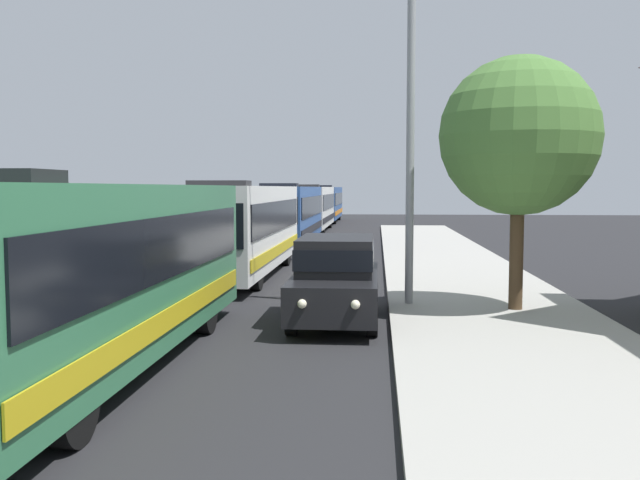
% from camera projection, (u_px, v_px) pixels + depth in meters
% --- Properties ---
extents(bus_lead, '(2.58, 10.67, 3.21)m').
position_uv_depth(bus_lead, '(94.00, 268.00, 11.17)').
color(bus_lead, '#33724C').
rests_on(bus_lead, ground_plane).
extents(bus_second_in_line, '(2.58, 11.10, 3.21)m').
position_uv_depth(bus_second_in_line, '(242.00, 226.00, 23.38)').
color(bus_second_in_line, silver).
rests_on(bus_second_in_line, ground_plane).
extents(bus_middle, '(2.58, 11.45, 3.21)m').
position_uv_depth(bus_middle, '(289.00, 213.00, 35.72)').
color(bus_middle, '#284C8C').
rests_on(bus_middle, ground_plane).
extents(bus_fourth_in_line, '(2.58, 11.52, 3.21)m').
position_uv_depth(bus_fourth_in_line, '(311.00, 206.00, 47.80)').
color(bus_fourth_in_line, silver).
rests_on(bus_fourth_in_line, ground_plane).
extents(bus_rear, '(2.58, 11.74, 3.21)m').
position_uv_depth(bus_rear, '(325.00, 203.00, 60.17)').
color(bus_rear, '#284C8C').
rests_on(bus_rear, ground_plane).
extents(white_suv, '(1.86, 4.72, 1.90)m').
position_uv_depth(white_suv, '(336.00, 276.00, 15.31)').
color(white_suv, black).
rests_on(white_suv, ground_plane).
extents(box_truck_oncoming, '(2.35, 8.41, 3.15)m').
position_uv_depth(box_truck_oncoming, '(288.00, 202.00, 60.63)').
color(box_truck_oncoming, white).
rests_on(box_truck_oncoming, ground_plane).
extents(streetlamp_mid, '(6.45, 0.28, 8.06)m').
position_uv_depth(streetlamp_mid, '(411.00, 99.00, 16.59)').
color(streetlamp_mid, gray).
rests_on(streetlamp_mid, sidewalk).
extents(roadside_tree, '(3.68, 3.68, 5.88)m').
position_uv_depth(roadside_tree, '(519.00, 137.00, 15.84)').
color(roadside_tree, '#4C3823').
rests_on(roadside_tree, sidewalk).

